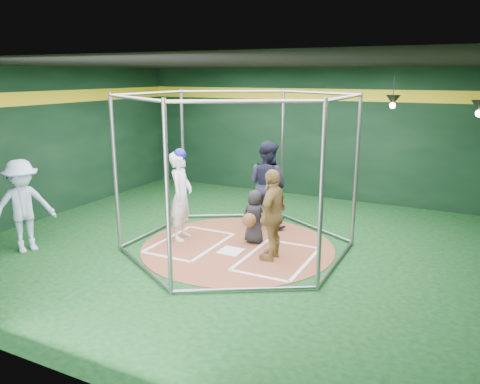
% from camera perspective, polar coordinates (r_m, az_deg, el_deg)
% --- Properties ---
extents(room_shell, '(10.10, 9.10, 3.53)m').
position_cam_1_polar(room_shell, '(8.86, -0.27, 3.97)').
color(room_shell, '#0B3312').
rests_on(room_shell, ground).
extents(clay_disc, '(3.80, 3.80, 0.01)m').
position_cam_1_polar(clay_disc, '(9.32, -0.28, -6.67)').
color(clay_disc, brown).
rests_on(clay_disc, ground).
extents(home_plate, '(0.43, 0.43, 0.01)m').
position_cam_1_polar(home_plate, '(9.07, -1.14, -7.20)').
color(home_plate, white).
rests_on(home_plate, clay_disc).
extents(batter_box_left, '(1.17, 1.77, 0.01)m').
position_cam_1_polar(batter_box_left, '(9.56, -6.08, -6.14)').
color(batter_box_left, white).
rests_on(batter_box_left, clay_disc).
extents(batter_box_right, '(1.17, 1.77, 0.01)m').
position_cam_1_polar(batter_box_right, '(8.75, 4.60, -8.09)').
color(batter_box_right, white).
rests_on(batter_box_right, clay_disc).
extents(batting_cage, '(4.05, 4.67, 3.00)m').
position_cam_1_polar(batting_cage, '(8.90, -0.29, 2.36)').
color(batting_cage, gray).
rests_on(batting_cage, ground).
extents(pendant_lamp_near, '(0.34, 0.34, 0.90)m').
position_cam_1_polar(pendant_lamp_near, '(11.53, 18.15, 10.58)').
color(pendant_lamp_near, black).
rests_on(pendant_lamp_near, room_shell).
extents(pendant_lamp_far, '(0.34, 0.34, 0.90)m').
position_cam_1_polar(pendant_lamp_far, '(9.80, 27.24, 9.23)').
color(pendant_lamp_far, black).
rests_on(pendant_lamp_far, room_shell).
extents(batter_figure, '(0.57, 0.74, 1.89)m').
position_cam_1_polar(batter_figure, '(9.55, -7.20, -0.34)').
color(batter_figure, white).
rests_on(batter_figure, clay_disc).
extents(visitor_leopard, '(0.41, 0.99, 1.68)m').
position_cam_1_polar(visitor_leopard, '(8.49, 4.01, -2.76)').
color(visitor_leopard, tan).
rests_on(visitor_leopard, clay_disc).
extents(catcher_figure, '(0.55, 0.57, 1.09)m').
position_cam_1_polar(catcher_figure, '(9.36, 1.72, -3.05)').
color(catcher_figure, black).
rests_on(catcher_figure, clay_disc).
extents(umpire, '(1.12, 0.99, 1.93)m').
position_cam_1_polar(umpire, '(10.26, 3.39, 0.94)').
color(umpire, black).
rests_on(umpire, clay_disc).
extents(bystander_blue, '(1.09, 1.33, 1.79)m').
position_cam_1_polar(bystander_blue, '(9.77, -24.93, -1.58)').
color(bystander_blue, '#ACBFE3').
rests_on(bystander_blue, ground).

